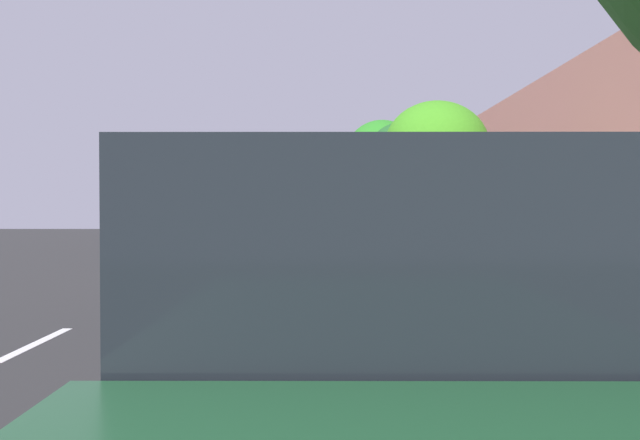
% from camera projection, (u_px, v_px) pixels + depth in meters
% --- Properties ---
extents(ground, '(69.46, 69.46, 0.00)m').
position_uv_depth(ground, '(304.00, 279.00, 17.05)').
color(ground, '#2C2C2C').
extents(sidewalk, '(4.37, 43.41, 0.15)m').
position_uv_depth(sidewalk, '(478.00, 276.00, 17.00)').
color(sidewalk, '#979A94').
rests_on(sidewalk, ground).
extents(curb_edge, '(0.16, 43.41, 0.15)m').
position_uv_depth(curb_edge, '(382.00, 276.00, 17.03)').
color(curb_edge, gray).
rests_on(curb_edge, ground).
extents(lane_stripe_centre, '(0.14, 44.20, 0.01)m').
position_uv_depth(lane_stripe_centre, '(177.00, 277.00, 17.48)').
color(lane_stripe_centre, white).
rests_on(lane_stripe_centre, ground).
extents(lane_stripe_bike_edge, '(0.12, 43.41, 0.01)m').
position_uv_depth(lane_stripe_bike_edge, '(320.00, 279.00, 17.05)').
color(lane_stripe_bike_edge, white).
rests_on(lane_stripe_bike_edge, ground).
extents(building_facade, '(0.50, 43.41, 5.17)m').
position_uv_depth(building_facade, '(583.00, 169.00, 16.92)').
color(building_facade, tan).
rests_on(building_facade, ground).
extents(parked_sedan_grey_second, '(1.98, 4.47, 1.52)m').
position_uv_depth(parked_sedan_grey_second, '(337.00, 270.00, 11.00)').
color(parked_sedan_grey_second, slate).
rests_on(parked_sedan_grey_second, ground).
extents(parked_suv_silver_mid, '(2.02, 4.73, 1.99)m').
position_uv_depth(parked_suv_silver_mid, '(332.00, 229.00, 21.83)').
color(parked_suv_silver_mid, '#B7BABF').
rests_on(parked_suv_silver_mid, ground).
extents(parked_suv_red_far, '(2.03, 4.73, 1.99)m').
position_uv_depth(parked_suv_red_far, '(333.00, 221.00, 31.33)').
color(parked_suv_red_far, maroon).
rests_on(parked_suv_red_far, ground).
extents(bicycle_at_curb, '(1.70, 0.50, 0.74)m').
position_uv_depth(bicycle_at_curb, '(350.00, 243.00, 26.28)').
color(bicycle_at_curb, black).
rests_on(bicycle_at_curb, ground).
extents(cyclist_with_backpack, '(0.49, 0.59, 1.78)m').
position_uv_depth(cyclist_with_backpack, '(357.00, 223.00, 25.82)').
color(cyclist_with_backpack, '#C6B284').
rests_on(cyclist_with_backpack, ground).
extents(street_tree_mid_block, '(2.30, 2.30, 3.87)m').
position_uv_depth(street_tree_mid_block, '(436.00, 149.00, 15.83)').
color(street_tree_mid_block, brown).
rests_on(street_tree_mid_block, sidewalk).
extents(street_tree_far_end, '(2.42, 2.42, 4.26)m').
position_uv_depth(street_tree_far_end, '(402.00, 163.00, 23.33)').
color(street_tree_far_end, brown).
rests_on(street_tree_far_end, sidewalk).
extents(street_tree_corner, '(3.18, 3.18, 5.36)m').
position_uv_depth(street_tree_corner, '(382.00, 154.00, 32.13)').
color(street_tree_corner, brown).
rests_on(street_tree_corner, sidewalk).
extents(pedestrian_on_phone, '(0.57, 0.37, 1.61)m').
position_uv_depth(pedestrian_on_phone, '(432.00, 224.00, 26.26)').
color(pedestrian_on_phone, black).
rests_on(pedestrian_on_phone, sidewalk).
extents(fire_hydrant, '(0.22, 0.22, 0.84)m').
position_uv_depth(fire_hydrant, '(416.00, 266.00, 13.92)').
color(fire_hydrant, red).
rests_on(fire_hydrant, sidewalk).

